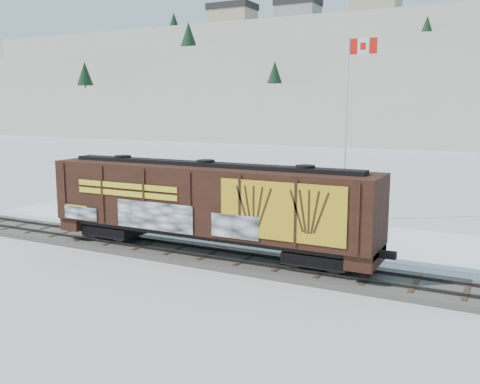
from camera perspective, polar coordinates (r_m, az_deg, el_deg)
The scene contains 9 objects.
ground at distance 27.38m, azimuth -3.07°, elevation -7.16°, with size 500.00×500.00×0.00m, color white.
rail_track at distance 27.34m, azimuth -3.08°, elevation -6.86°, with size 50.00×3.40×0.43m.
parking_strip at distance 33.83m, azimuth 3.41°, elevation -3.97°, with size 40.00×8.00×0.03m, color white.
hillside at distance 163.08m, azimuth 23.20°, elevation 10.77°, with size 360.00×110.00×93.00m.
hopper_railcar at distance 26.83m, azimuth -3.63°, elevation -1.05°, with size 17.45×3.06×4.51m.
flagpole at distance 36.29m, azimuth 11.32°, elevation 4.01°, with size 2.30×0.90×12.16m.
car_silver at distance 34.24m, azimuth -3.25°, elevation -2.59°, with size 1.63×4.06×1.38m, color #A5A7AC.
car_white at distance 33.13m, azimuth 9.35°, elevation -2.94°, with size 1.66×4.75×1.57m, color silver.
car_dark at distance 31.71m, azimuth 4.75°, elevation -3.54°, with size 1.97×4.85×1.41m, color #212429.
Camera 1 is at (13.42, -22.59, 7.68)m, focal length 40.00 mm.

